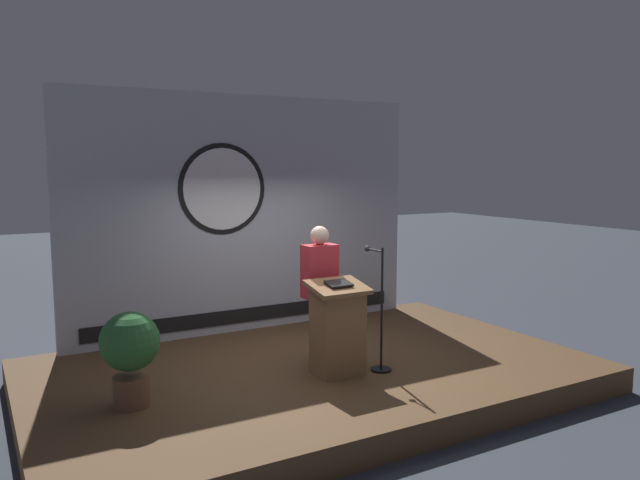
# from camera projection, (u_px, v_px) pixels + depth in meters

# --- Properties ---
(ground_plane) EXTENTS (40.00, 40.00, 0.00)m
(ground_plane) POSITION_uv_depth(u_px,v_px,m) (312.00, 388.00, 7.42)
(ground_plane) COLOR #383D47
(stage_platform) EXTENTS (6.40, 4.00, 0.30)m
(stage_platform) POSITION_uv_depth(u_px,v_px,m) (312.00, 376.00, 7.40)
(stage_platform) COLOR brown
(stage_platform) RESTS_ON ground
(banner_display) EXTENTS (5.19, 0.12, 3.32)m
(banner_display) POSITION_uv_depth(u_px,v_px,m) (247.00, 215.00, 8.77)
(banner_display) COLOR #B2B7C1
(banner_display) RESTS_ON stage_platform
(podium) EXTENTS (0.64, 0.50, 1.08)m
(podium) POSITION_uv_depth(u_px,v_px,m) (338.00, 329.00, 6.97)
(podium) COLOR olive
(podium) RESTS_ON stage_platform
(speaker_person) EXTENTS (0.40, 0.26, 1.64)m
(speaker_person) POSITION_uv_depth(u_px,v_px,m) (320.00, 293.00, 7.36)
(speaker_person) COLOR black
(speaker_person) RESTS_ON stage_platform
(microphone_stand) EXTENTS (0.24, 0.46, 1.43)m
(microphone_stand) POSITION_uv_depth(u_px,v_px,m) (379.00, 328.00, 7.12)
(microphone_stand) COLOR black
(microphone_stand) RESTS_ON stage_platform
(potted_plant) EXTENTS (0.58, 0.58, 0.94)m
(potted_plant) POSITION_uv_depth(u_px,v_px,m) (130.00, 350.00, 6.04)
(potted_plant) COLOR brown
(potted_plant) RESTS_ON stage_platform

